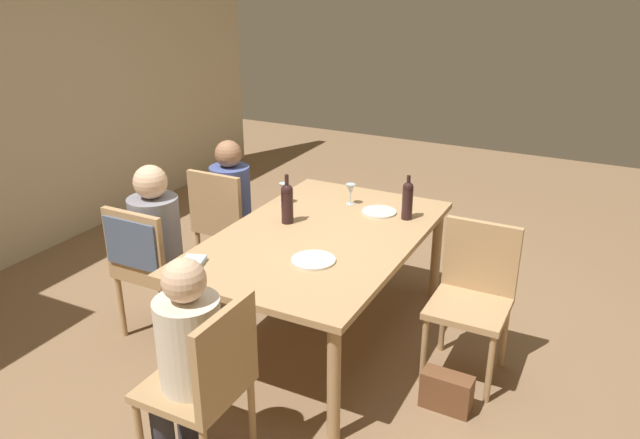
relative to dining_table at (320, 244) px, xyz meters
The scene contains 18 objects.
ground_plane 0.66m from the dining_table, ahead, with size 10.00×10.00×0.00m, color #846647.
rear_room_partition 2.87m from the dining_table, 90.00° to the left, with size 6.40×0.12×2.70m, color beige.
dining_table is the anchor object (origin of this frame).
chair_left_end 1.31m from the dining_table, behind, with size 0.44×0.44×0.92m.
chair_far_right 1.03m from the dining_table, 71.20° to the left, with size 0.44×0.44×0.92m.
chair_far_left 1.11m from the dining_table, 119.22° to the left, with size 0.46×0.44×0.92m.
chair_near 0.98m from the dining_table, 84.83° to the right, with size 0.44×0.44×0.92m.
person_woman_host 1.30m from the dining_table, behind, with size 0.30×0.35×1.12m.
person_man_bearded 1.06m from the dining_table, 65.41° to the left, with size 0.34×0.30×1.11m.
person_man_guest 1.04m from the dining_table, 111.99° to the left, with size 0.37×0.32×1.16m.
wine_bottle_tall_green 0.36m from the dining_table, 74.97° to the left, with size 0.08×0.08×0.33m.
wine_bottle_dark_red 0.66m from the dining_table, 38.78° to the right, with size 0.07×0.07×0.30m.
wine_glass_near_left 0.63m from the dining_table, 51.93° to the left, with size 0.07×0.07×0.15m.
wine_glass_centre 0.60m from the dining_table, ahead, with size 0.07×0.07×0.15m.
dinner_plate_host 0.55m from the dining_table, 20.89° to the right, with size 0.23×0.23×0.01m, color silver.
dinner_plate_guest_left 0.39m from the dining_table, 158.57° to the right, with size 0.25×0.25×0.01m, color silver.
folded_napkin 0.84m from the dining_table, 147.95° to the left, with size 0.16×0.12×0.03m, color #ADC6D6.
handbag 1.16m from the dining_table, 109.96° to the right, with size 0.28×0.12×0.22m, color brown.
Camera 1 is at (-3.16, -1.62, 2.29)m, focal length 34.82 mm.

